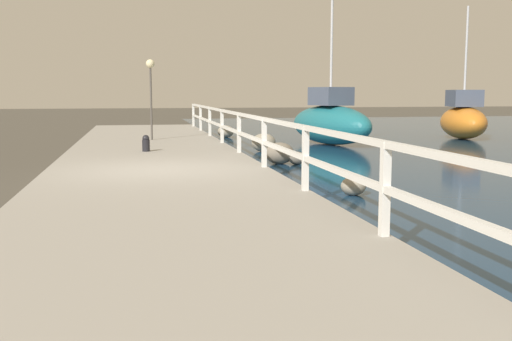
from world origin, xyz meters
name	(u,v)px	position (x,y,z in m)	size (l,w,h in m)	color
ground_plane	(159,181)	(0.00, 0.00, 0.00)	(120.00, 120.00, 0.00)	#4C473D
dock_walkway	(159,175)	(0.00, 0.00, 0.12)	(4.76, 36.00, 0.24)	#9E998E
railing	(264,133)	(2.28, 0.00, 0.98)	(0.10, 32.50, 1.09)	white
boulder_upstream	(297,158)	(3.63, 2.20, 0.17)	(0.45, 0.41, 0.34)	#666056
boulder_near_dock	(353,186)	(3.39, -2.54, 0.17)	(0.46, 0.42, 0.35)	gray
boulder_downstream	(280,153)	(3.22, 2.43, 0.28)	(0.76, 0.68, 0.57)	slate
boulder_far_strip	(264,143)	(3.50, 5.74, 0.29)	(0.77, 0.70, 0.58)	gray
boulder_mid_strip	(226,132)	(3.20, 11.86, 0.25)	(0.67, 0.61, 0.50)	gray
mooring_bollard	(146,143)	(-0.20, 4.10, 0.47)	(0.21, 0.21, 0.46)	black
dock_lamp	(151,77)	(0.08, 8.23, 2.40)	(0.29, 0.29, 2.75)	#514C47
sailboat_orange	(463,119)	(12.51, 9.31, 0.79)	(2.31, 3.66, 5.24)	orange
sailboat_teal	(330,122)	(6.40, 7.81, 0.81)	(2.70, 4.65, 5.06)	#1E707A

